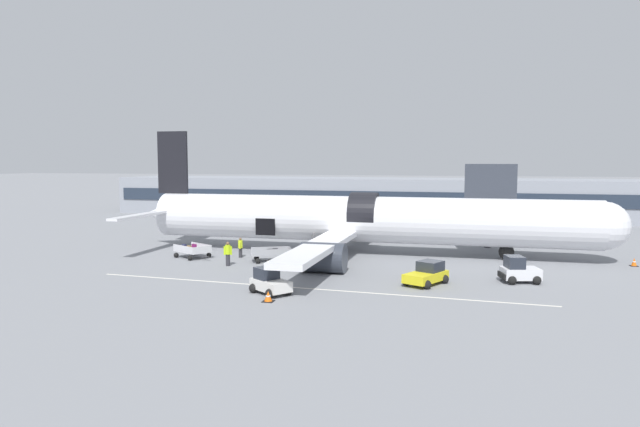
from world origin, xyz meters
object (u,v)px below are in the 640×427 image
Objects in this scene: ground_crew_loader_a at (240,247)px; suitcase_on_tarmac_upright at (290,265)px; baggage_tug_mid at (519,271)px; ground_crew_driver at (228,253)px; ground_crew_loader_b at (319,254)px; suitcase_on_tarmac_spare at (269,264)px; baggage_cart_queued at (193,251)px; ground_crew_helper at (310,253)px; airplane at (359,220)px; ground_crew_supervisor at (327,250)px; baggage_tug_rear at (427,274)px; baggage_tug_lead at (270,283)px; baggage_cart_loading at (273,255)px.

ground_crew_loader_a reaches higher than suitcase_on_tarmac_upright.
suitcase_on_tarmac_upright is (-15.48, 0.76, -0.44)m from baggage_tug_mid.
ground_crew_driver is (-20.21, 0.51, 0.23)m from baggage_tug_mid.
suitcase_on_tarmac_upright is (5.24, -3.34, -0.57)m from ground_crew_loader_a.
ground_crew_loader_b is at bearing -16.02° from ground_crew_loader_a.
baggage_cart_queued is at bearing 161.37° from suitcase_on_tarmac_spare.
baggage_tug_mid is 20.22m from ground_crew_driver.
baggage_cart_queued is at bearing 179.50° from ground_crew_helper.
ground_crew_loader_a is 5.20m from suitcase_on_tarmac_spare.
suitcase_on_tarmac_spare is at bearing 178.22° from baggage_tug_mid.
airplane is at bearing 74.65° from ground_crew_loader_b.
baggage_cart_queued is 2.21× the size of ground_crew_supervisor.
baggage_tug_rear is at bearing -159.67° from baggage_tug_mid.
suitcase_on_tarmac_upright is (-1.74, -1.34, -0.62)m from ground_crew_loader_b.
baggage_tug_lead is 15.86m from baggage_tug_mid.
suitcase_on_tarmac_upright is at bearing 2.99° from ground_crew_driver.
ground_crew_loader_b is at bearing -105.35° from airplane.
airplane reaches higher than suitcase_on_tarmac_upright.
ground_crew_driver is 2.90× the size of suitcase_on_tarmac_spare.
baggage_tug_mid is 0.75× the size of baggage_tug_rear.
ground_crew_helper is (-14.62, 2.92, 0.10)m from baggage_tug_mid.
ground_crew_helper is (-9.03, 4.99, 0.18)m from baggage_tug_rear.
baggage_tug_mid is at bearing 26.05° from baggage_tug_lead.
baggage_tug_lead is at bearing -71.31° from baggage_cart_loading.
baggage_tug_lead is at bearing -153.95° from baggage_tug_mid.
ground_crew_driver reaches higher than ground_crew_helper.
baggage_cart_queued is at bearing -174.20° from ground_crew_supervisor.
ground_crew_loader_a reaches higher than suitcase_on_tarmac_spare.
baggage_tug_mid is 1.61× the size of ground_crew_supervisor.
ground_crew_loader_b reaches higher than suitcase_on_tarmac_spare.
airplane is 10.99× the size of baggage_cart_queued.
airplane is at bearing 64.68° from ground_crew_helper.
airplane reaches higher than baggage_cart_queued.
ground_crew_loader_b reaches higher than baggage_tug_mid.
ground_crew_supervisor is at bearing 60.38° from suitcase_on_tarmac_upright.
baggage_tug_rear is 2.14× the size of ground_crew_supervisor.
ground_crew_helper is at bearing -11.01° from ground_crew_loader_a.
ground_crew_driver is at bearing -81.83° from ground_crew_loader_a.
ground_crew_driver is at bearing -177.01° from suitcase_on_tarmac_upright.
airplane is at bearing 121.16° from baggage_tug_rear.
baggage_tug_rear is (6.39, -10.57, -2.17)m from airplane.
ground_crew_loader_b is at bearing -14.04° from baggage_cart_loading.
baggage_tug_mid is 1.58× the size of ground_crew_loader_b.
baggage_cart_loading is at bearing -136.27° from airplane.
baggage_cart_loading is at bearing 0.63° from baggage_cart_queued.
airplane is 15.07× the size of baggage_tug_mid.
ground_crew_driver is at bearing -31.10° from baggage_cart_queued.
airplane reaches higher than baggage_cart_loading.
ground_crew_loader_b is at bearing 171.32° from baggage_tug_mid.
baggage_cart_queued is (-10.08, 9.97, -0.10)m from baggage_tug_lead.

